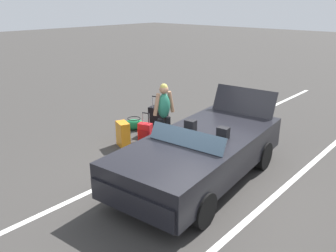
{
  "coord_description": "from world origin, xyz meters",
  "views": [
    {
      "loc": [
        5.06,
        3.68,
        3.42
      ],
      "look_at": [
        -0.44,
        -1.25,
        0.75
      ],
      "focal_mm": 36.95,
      "sensor_mm": 36.0,
      "label": 1
    }
  ],
  "objects_px": {
    "suitcase_large_black": "(158,120)",
    "duffel_bag": "(134,124)",
    "convertible_car": "(195,157)",
    "suitcase_medium_bright": "(123,134)",
    "suitcase_small_carryon": "(145,133)",
    "traveler_person": "(164,114)"
  },
  "relations": [
    {
      "from": "suitcase_large_black",
      "to": "duffel_bag",
      "type": "distance_m",
      "value": 0.78
    },
    {
      "from": "suitcase_large_black",
      "to": "convertible_car",
      "type": "bearing_deg",
      "value": -136.33
    },
    {
      "from": "suitcase_medium_bright",
      "to": "duffel_bag",
      "type": "xyz_separation_m",
      "value": [
        -0.97,
        -0.65,
        -0.15
      ]
    },
    {
      "from": "suitcase_medium_bright",
      "to": "duffel_bag",
      "type": "relative_size",
      "value": 0.93
    },
    {
      "from": "convertible_car",
      "to": "suitcase_small_carryon",
      "type": "bearing_deg",
      "value": -117.45
    },
    {
      "from": "convertible_car",
      "to": "suitcase_medium_bright",
      "type": "height_order",
      "value": "convertible_car"
    },
    {
      "from": "suitcase_small_carryon",
      "to": "traveler_person",
      "type": "xyz_separation_m",
      "value": [
        0.05,
        0.71,
        0.68
      ]
    },
    {
      "from": "suitcase_large_black",
      "to": "suitcase_small_carryon",
      "type": "bearing_deg",
      "value": -178.73
    },
    {
      "from": "duffel_bag",
      "to": "traveler_person",
      "type": "relative_size",
      "value": 0.4
    },
    {
      "from": "convertible_car",
      "to": "traveler_person",
      "type": "xyz_separation_m",
      "value": [
        -0.85,
        -1.59,
        0.34
      ]
    },
    {
      "from": "suitcase_large_black",
      "to": "traveler_person",
      "type": "xyz_separation_m",
      "value": [
        0.74,
        0.89,
        0.56
      ]
    },
    {
      "from": "duffel_bag",
      "to": "convertible_car",
      "type": "bearing_deg",
      "value": 67.27
    },
    {
      "from": "suitcase_large_black",
      "to": "duffel_bag",
      "type": "bearing_deg",
      "value": 96.77
    },
    {
      "from": "traveler_person",
      "to": "suitcase_small_carryon",
      "type": "bearing_deg",
      "value": -172.18
    },
    {
      "from": "duffel_bag",
      "to": "traveler_person",
      "type": "xyz_separation_m",
      "value": [
        0.48,
        1.59,
        0.77
      ]
    },
    {
      "from": "suitcase_large_black",
      "to": "suitcase_small_carryon",
      "type": "relative_size",
      "value": 1.37
    },
    {
      "from": "convertible_car",
      "to": "duffel_bag",
      "type": "height_order",
      "value": "convertible_car"
    },
    {
      "from": "convertible_car",
      "to": "traveler_person",
      "type": "height_order",
      "value": "traveler_person"
    },
    {
      "from": "suitcase_large_black",
      "to": "suitcase_medium_bright",
      "type": "distance_m",
      "value": 1.23
    },
    {
      "from": "suitcase_small_carryon",
      "to": "duffel_bag",
      "type": "height_order",
      "value": "suitcase_small_carryon"
    },
    {
      "from": "traveler_person",
      "to": "convertible_car",
      "type": "bearing_deg",
      "value": -15.91
    },
    {
      "from": "suitcase_small_carryon",
      "to": "duffel_bag",
      "type": "distance_m",
      "value": 0.98
    }
  ]
}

